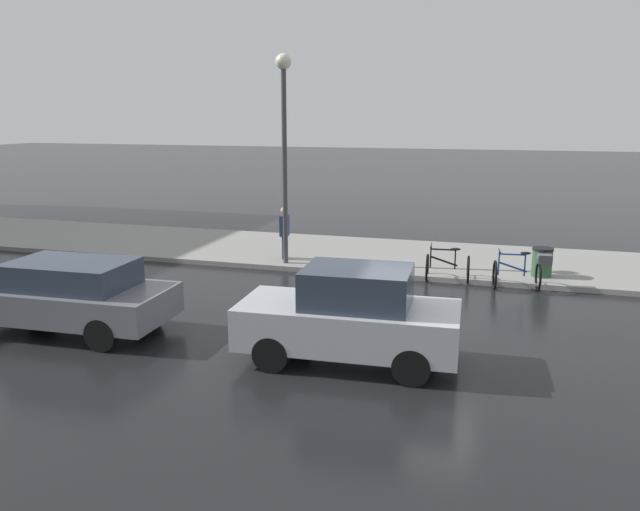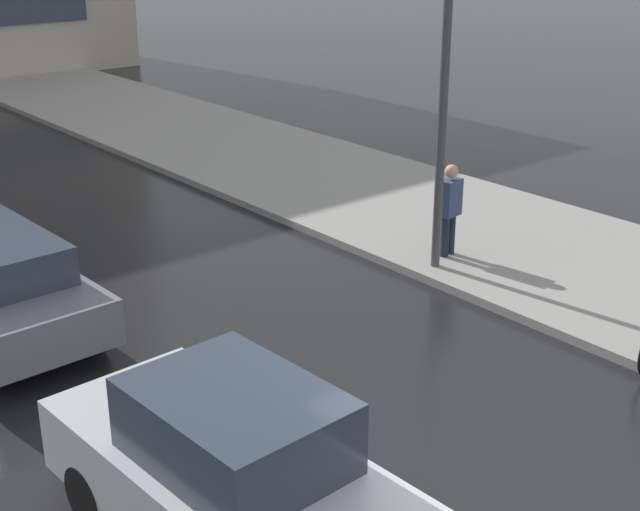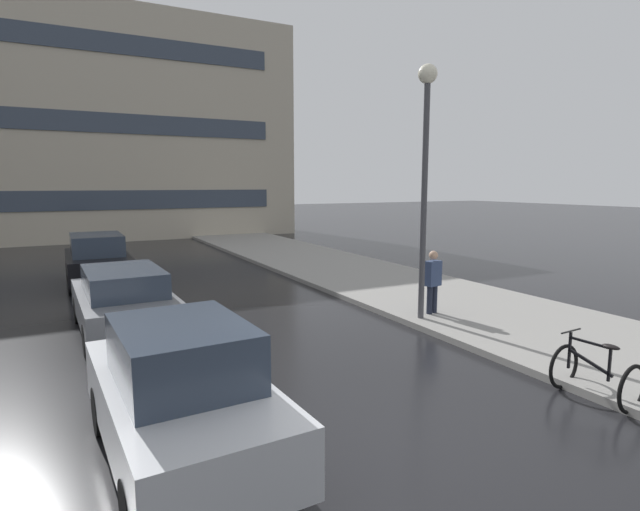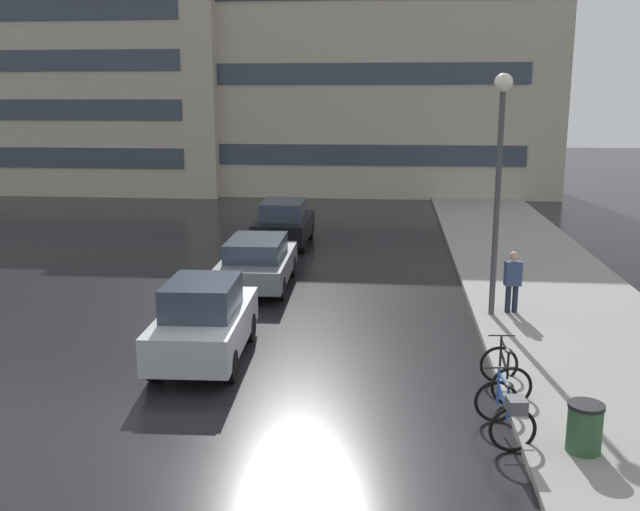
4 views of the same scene
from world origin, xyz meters
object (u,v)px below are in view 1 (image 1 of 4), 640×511
at_px(car_grey, 68,294).
at_px(pedestrian, 285,232).
at_px(bicycle_second, 447,267).
at_px(trash_bin, 542,265).
at_px(streetlamp, 284,125).
at_px(bicycle_nearest, 523,271).
at_px(car_silver, 350,317).

bearing_deg(car_grey, pedestrian, -18.09).
xyz_separation_m(bicycle_second, trash_bin, (0.82, -2.40, 0.05)).
relative_size(car_grey, streetlamp, 0.73).
xyz_separation_m(pedestrian, trash_bin, (-0.05, -7.26, -0.50)).
relative_size(bicycle_nearest, bicycle_second, 1.22).
distance_m(bicycle_second, trash_bin, 2.54).
height_order(car_silver, trash_bin, car_silver).
distance_m(bicycle_nearest, bicycle_second, 1.90).
distance_m(pedestrian, streetlamp, 3.17).
xyz_separation_m(bicycle_second, pedestrian, (0.87, 4.86, 0.55)).
bearing_deg(bicycle_second, car_silver, 168.81).
bearing_deg(streetlamp, car_silver, -151.48).
bearing_deg(bicycle_second, car_grey, 130.24).
xyz_separation_m(bicycle_nearest, bicycle_second, (0.26, 1.88, -0.10)).
xyz_separation_m(car_grey, streetlamp, (6.38, -2.46, 3.30)).
distance_m(car_grey, trash_bin, 11.72).
relative_size(bicycle_nearest, car_grey, 0.33).
bearing_deg(trash_bin, streetlamp, 93.78).
bearing_deg(bicycle_nearest, pedestrian, 80.53).
height_order(car_silver, pedestrian, car_silver).
relative_size(pedestrian, streetlamp, 0.28).
bearing_deg(car_silver, bicycle_nearest, -28.06).
relative_size(car_grey, pedestrian, 2.57).
bearing_deg(streetlamp, bicycle_second, -94.39).
height_order(streetlamp, trash_bin, streetlamp).
relative_size(bicycle_second, streetlamp, 0.20).
bearing_deg(streetlamp, pedestrian, 22.24).
bearing_deg(pedestrian, streetlamp, -157.76).
xyz_separation_m(car_silver, trash_bin, (6.84, -3.59, -0.40)).
xyz_separation_m(bicycle_second, car_grey, (-6.02, 7.11, 0.36)).
height_order(bicycle_second, pedestrian, pedestrian).
bearing_deg(pedestrian, car_silver, -151.93).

